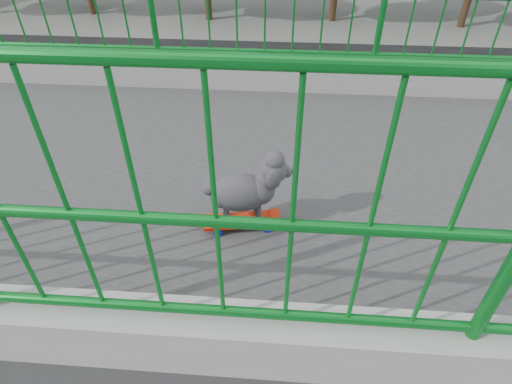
{
  "coord_description": "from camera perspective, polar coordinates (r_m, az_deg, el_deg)",
  "views": [
    {
      "loc": [
        2.4,
        1.21,
        8.81
      ],
      "look_at": [
        0.08,
        1.03,
        6.89
      ],
      "focal_mm": 29.58,
      "sensor_mm": 36.0,
      "label": 1
    }
  ],
  "objects": [
    {
      "name": "car_3",
      "position": [
        21.37,
        27.51,
        13.09
      ],
      "size": [
        2.26,
        5.55,
        1.61
      ],
      "primitive_type": "imported",
      "rotation": [
        0.0,
        0.0,
        3.14
      ],
      "color": "black",
      "rests_on": "ground"
    },
    {
      "name": "road",
      "position": [
        17.78,
        -0.15,
        9.82
      ],
      "size": [
        18.0,
        90.0,
        0.02
      ],
      "primitive_type": "cube",
      "color": "black",
      "rests_on": "ground"
    },
    {
      "name": "skateboard",
      "position": [
        2.57,
        -1.9,
        -3.94
      ],
      "size": [
        0.22,
        0.48,
        0.06
      ],
      "rotation": [
        0.0,
        0.0,
        0.18
      ],
      "color": "red",
      "rests_on": "footbridge"
    },
    {
      "name": "car_0",
      "position": [
        12.27,
        -14.7,
        -3.55
      ],
      "size": [
        1.63,
        4.06,
        1.38
      ],
      "primitive_type": "imported",
      "color": "black",
      "rests_on": "ground"
    },
    {
      "name": "footbridge",
      "position": [
        4.49,
        -13.69,
        -15.43
      ],
      "size": [
        3.0,
        24.0,
        7.0
      ],
      "color": "#2D2D2F",
      "rests_on": "ground"
    },
    {
      "name": "railing",
      "position": [
        3.13,
        -19.24,
        6.37
      ],
      "size": [
        3.0,
        24.0,
        1.42
      ],
      "color": "gray",
      "rests_on": "footbridge"
    },
    {
      "name": "poodle",
      "position": [
        2.41,
        -1.37,
        0.38
      ],
      "size": [
        0.27,
        0.51,
        0.43
      ],
      "rotation": [
        0.0,
        0.0,
        0.18
      ],
      "color": "#27252A",
      "rests_on": "skateboard"
    }
  ]
}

